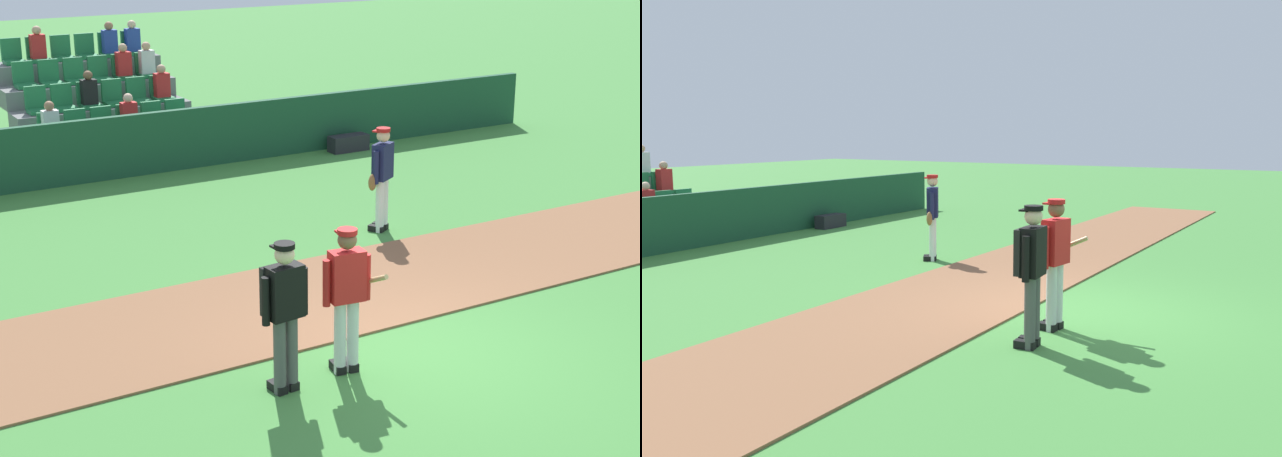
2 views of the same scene
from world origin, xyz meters
The scene contains 7 objects.
ground_plane centered at (0.00, 0.00, 0.00)m, with size 80.00×80.00×0.00m, color #42843A.
infield_dirt_path centered at (0.00, 2.05, 0.01)m, with size 28.00×2.77×0.03m, color brown.
dugout_fence centered at (0.00, 9.53, 0.63)m, with size 20.00×0.16×1.25m, color #19472D.
batter_red_jersey centered at (-1.00, -0.06, 0.97)m, with size 0.65×0.80×1.76m.
umpire_home_plate centered at (-1.84, -0.10, 1.00)m, with size 0.59×0.33×1.76m.
runner_navy_jersey centered at (2.27, 4.04, 0.96)m, with size 0.64×0.43×1.76m.
equipment_bag centered at (4.83, 9.08, 0.18)m, with size 0.90×0.36×0.36m, color #232328.
Camera 2 is at (-9.21, -3.53, 2.65)m, focal length 38.14 mm.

